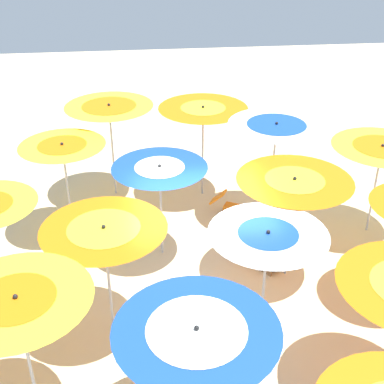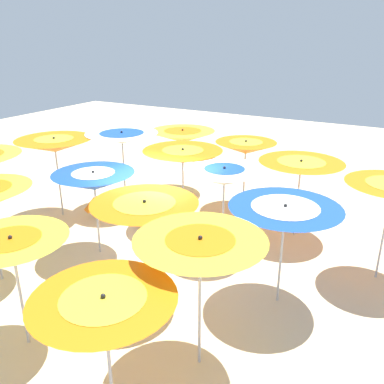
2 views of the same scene
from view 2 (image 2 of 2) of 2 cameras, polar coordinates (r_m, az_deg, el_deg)
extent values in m
cube|color=beige|center=(10.73, -4.35, -8.69)|extent=(38.92, 38.92, 0.04)
cylinder|color=#B2B2B7|center=(8.00, -22.82, -13.56)|extent=(0.05, 0.05, 1.93)
cone|color=yellow|center=(7.52, -23.86, -7.44)|extent=(1.90, 1.90, 0.42)
cone|color=orange|center=(7.48, -23.97, -6.72)|extent=(1.00, 1.00, 0.22)
sphere|color=black|center=(7.42, -24.13, -5.79)|extent=(0.07, 0.07, 0.07)
cylinder|color=#B2B2B7|center=(6.24, -11.43, -23.09)|extent=(0.05, 0.05, 1.97)
cone|color=orange|center=(5.60, -12.18, -15.79)|extent=(1.93, 1.93, 0.36)
cone|color=yellow|center=(5.56, -12.24, -15.13)|extent=(1.12, 1.12, 0.21)
sphere|color=black|center=(5.48, -12.35, -14.05)|extent=(0.07, 0.07, 0.07)
cylinder|color=#B2B2B7|center=(13.12, -18.12, 1.45)|extent=(0.05, 0.05, 2.25)
cone|color=orange|center=(12.81, -18.68, 6.19)|extent=(2.26, 2.26, 0.40)
cone|color=yellow|center=(12.79, -18.74, 6.65)|extent=(1.13, 1.13, 0.20)
sphere|color=black|center=(12.76, -18.80, 7.19)|extent=(0.07, 0.07, 0.07)
cylinder|color=#B2B2B7|center=(10.63, -13.13, -3.51)|extent=(0.05, 0.05, 1.95)
cone|color=#1947B2|center=(10.27, -13.57, 1.43)|extent=(2.01, 2.01, 0.44)
cone|color=white|center=(10.23, -13.62, 2.03)|extent=(1.05, 1.05, 0.23)
sphere|color=black|center=(10.19, -13.69, 2.76)|extent=(0.07, 0.07, 0.07)
cylinder|color=#B2B2B7|center=(8.58, -6.32, -9.07)|extent=(0.05, 0.05, 2.01)
cone|color=orange|center=(8.13, -6.61, -2.93)|extent=(2.15, 2.15, 0.44)
cone|color=yellow|center=(8.09, -6.63, -2.28)|extent=(1.23, 1.23, 0.25)
sphere|color=black|center=(8.03, -6.68, -1.29)|extent=(0.07, 0.07, 0.07)
cylinder|color=#B2B2B7|center=(6.95, 1.08, -16.10)|extent=(0.05, 0.05, 2.19)
cone|color=yellow|center=(6.35, 1.15, -8.21)|extent=(2.09, 2.09, 0.39)
cone|color=orange|center=(6.30, 1.16, -7.42)|extent=(1.09, 1.09, 0.20)
sphere|color=black|center=(6.24, 1.17, -6.40)|extent=(0.07, 0.07, 0.07)
cylinder|color=#B2B2B7|center=(13.32, -9.48, 2.63)|extent=(0.05, 0.05, 2.30)
cone|color=white|center=(13.01, -9.78, 7.43)|extent=(2.26, 2.26, 0.34)
cone|color=#1947B2|center=(12.99, -9.80, 7.74)|extent=(1.38, 1.38, 0.21)
sphere|color=black|center=(12.97, -9.84, 8.28)|extent=(0.07, 0.07, 0.07)
cylinder|color=#B2B2B7|center=(11.93, -1.27, 0.18)|extent=(0.05, 0.05, 2.08)
cone|color=orange|center=(11.60, -1.31, 4.99)|extent=(2.28, 2.28, 0.37)
cone|color=yellow|center=(11.58, -1.31, 5.45)|extent=(1.17, 1.17, 0.19)
sphere|color=black|center=(11.55, -1.32, 6.02)|extent=(0.07, 0.07, 0.07)
cylinder|color=#B2B2B7|center=(10.43, 4.37, -3.19)|extent=(0.05, 0.05, 2.04)
cone|color=white|center=(10.06, 4.53, 2.11)|extent=(2.00, 2.00, 0.43)
cone|color=#1947B2|center=(10.02, 4.55, 2.72)|extent=(1.00, 1.00, 0.21)
sphere|color=black|center=(9.98, 4.57, 3.43)|extent=(0.07, 0.07, 0.07)
cylinder|color=#B2B2B7|center=(8.66, 12.30, -9.24)|extent=(0.05, 0.05, 1.98)
cone|color=#1947B2|center=(8.22, 12.83, -3.25)|extent=(2.23, 2.23, 0.38)
cone|color=white|center=(8.19, 12.88, -2.73)|extent=(1.34, 1.34, 0.23)
sphere|color=black|center=(8.13, 12.96, -1.85)|extent=(0.07, 0.07, 0.07)
cylinder|color=#B2B2B7|center=(14.59, -1.29, 3.95)|extent=(0.05, 0.05, 2.00)
cone|color=yellow|center=(14.33, -1.33, 7.78)|extent=(2.25, 2.25, 0.41)
cone|color=orange|center=(14.31, -1.33, 8.14)|extent=(1.30, 1.30, 0.24)
sphere|color=black|center=(14.28, -1.33, 8.70)|extent=(0.07, 0.07, 0.07)
cylinder|color=#B2B2B7|center=(13.28, 7.33, 1.99)|extent=(0.05, 0.05, 1.99)
cone|color=orange|center=(12.99, 7.53, 6.14)|extent=(1.92, 1.92, 0.39)
cone|color=yellow|center=(12.96, 7.55, 6.55)|extent=(1.04, 1.04, 0.21)
sphere|color=black|center=(12.93, 7.58, 7.10)|extent=(0.07, 0.07, 0.07)
cylinder|color=#B2B2B7|center=(11.63, 14.53, -1.32)|extent=(0.05, 0.05, 2.00)
cone|color=orange|center=(11.30, 14.98, 3.37)|extent=(2.27, 2.27, 0.31)
cone|color=yellow|center=(11.28, 15.02, 3.73)|extent=(1.27, 1.27, 0.17)
sphere|color=black|center=(11.25, 15.07, 4.27)|extent=(0.07, 0.07, 0.07)
cylinder|color=#B2B2B7|center=(10.17, 25.21, -5.54)|extent=(0.05, 0.05, 2.17)
cube|color=olive|center=(13.36, 9.41, -2.25)|extent=(0.94, 0.10, 0.14)
cube|color=olive|center=(13.63, 9.95, -1.80)|extent=(0.94, 0.10, 0.14)
cube|color=red|center=(13.45, 9.72, -1.56)|extent=(0.96, 0.38, 0.10)
cube|color=red|center=(13.17, 12.09, -1.17)|extent=(0.29, 0.34, 0.38)
cube|color=olive|center=(12.29, -3.79, -4.15)|extent=(0.68, 0.54, 0.14)
cube|color=olive|center=(11.98, -3.62, -4.84)|extent=(0.68, 0.54, 0.14)
cube|color=orange|center=(12.08, -3.72, -3.98)|extent=(0.87, 0.78, 0.10)
cube|color=orange|center=(11.97, -6.67, -3.32)|extent=(0.54, 0.53, 0.33)
cube|color=olive|center=(13.35, -11.71, -2.44)|extent=(0.41, 0.73, 0.14)
cube|color=olive|center=(13.09, -11.20, -2.89)|extent=(0.41, 0.73, 0.14)
cube|color=orange|center=(13.17, -11.49, -2.19)|extent=(0.65, 0.86, 0.10)
cube|color=orange|center=(12.91, -13.94, -1.81)|extent=(0.45, 0.49, 0.38)
camera|label=1|loc=(7.53, 60.04, 25.32)|focal=49.24mm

